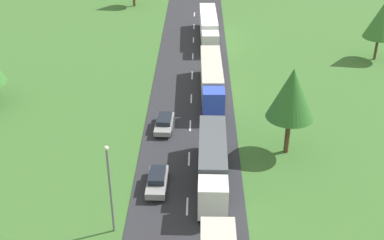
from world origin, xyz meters
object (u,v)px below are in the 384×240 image
at_px(car_fourth, 164,123).
at_px(lamppost_second, 110,185).
at_px(car_third, 157,180).
at_px(truck_second, 213,162).
at_px(tree_maple, 381,21).
at_px(truck_third, 212,78).
at_px(tree_elm, 292,94).
at_px(truck_fourth, 209,26).

distance_m(car_fourth, lamppost_second, 17.00).
bearing_deg(car_third, truck_second, 11.64).
height_order(car_third, tree_maple, tree_maple).
distance_m(truck_third, car_fourth, 10.10).
bearing_deg(car_third, lamppost_second, -117.94).
bearing_deg(truck_second, car_fourth, 117.62).
height_order(lamppost_second, tree_elm, tree_elm).
height_order(truck_second, tree_maple, tree_maple).
relative_size(truck_third, car_third, 3.16).
height_order(car_third, car_fourth, car_third).
bearing_deg(truck_third, lamppost_second, -108.39).
bearing_deg(truck_fourth, tree_maple, -18.06).
bearing_deg(tree_elm, lamppost_second, -142.27).
relative_size(tree_maple, tree_elm, 0.89).
height_order(truck_third, truck_fourth, truck_fourth).
bearing_deg(tree_maple, lamppost_second, -130.85).
bearing_deg(car_fourth, lamppost_second, -100.51).
height_order(car_fourth, tree_maple, tree_maple).
relative_size(car_fourth, tree_maple, 0.56).
distance_m(truck_third, truck_fourth, 19.45).
xyz_separation_m(truck_second, truck_third, (0.25, 18.06, 0.04)).
xyz_separation_m(truck_third, car_fourth, (-5.23, -8.53, -1.40)).
height_order(truck_third, lamppost_second, lamppost_second).
relative_size(car_fourth, tree_elm, 0.50).
relative_size(truck_fourth, tree_maple, 1.82).
distance_m(truck_second, truck_third, 18.06).
xyz_separation_m(truck_third, truck_fourth, (-0.11, 19.45, -0.03)).
bearing_deg(tree_maple, truck_third, -153.29).
relative_size(truck_third, tree_elm, 1.59).
bearing_deg(lamppost_second, car_fourth, 79.49).
relative_size(truck_fourth, tree_elm, 1.62).
bearing_deg(car_third, tree_maple, 47.17).
xyz_separation_m(truck_fourth, car_fourth, (-5.12, -27.97, -1.37)).
height_order(car_fourth, lamppost_second, lamppost_second).
height_order(car_fourth, tree_elm, tree_elm).
height_order(truck_fourth, car_third, truck_fourth).
bearing_deg(truck_third, truck_second, -90.78).
xyz_separation_m(car_third, tree_maple, (28.61, 30.86, 4.83)).
height_order(truck_second, truck_third, truck_third).
distance_m(truck_second, tree_elm, 10.11).
relative_size(car_fourth, lamppost_second, 0.57).
height_order(lamppost_second, tree_maple, tree_maple).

